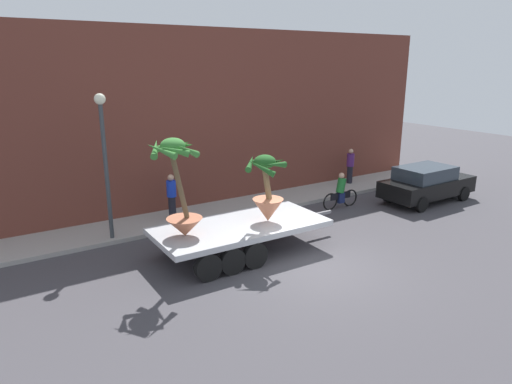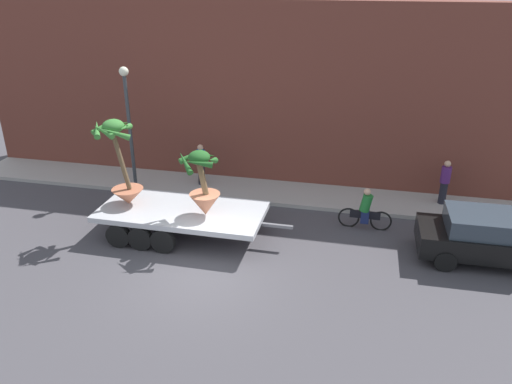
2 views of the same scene
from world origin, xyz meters
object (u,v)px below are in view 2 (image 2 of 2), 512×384
object	(u,v)px
potted_palm_rear	(122,168)
potted_palm_middle	(203,189)
cyclist	(365,211)
pedestrian_far_left	(445,181)
parked_car	(492,237)
pedestrian_near_gate	(201,164)
flatbed_trailer	(175,214)
street_lamp	(128,113)

from	to	relation	value
potted_palm_rear	potted_palm_middle	size ratio (longest dim) A/B	1.34
potted_palm_middle	cyclist	world-z (taller)	potted_palm_middle
pedestrian_far_left	parked_car	bearing A→B (deg)	-75.36
potted_palm_rear	pedestrian_near_gate	size ratio (longest dim) A/B	1.71
cyclist	pedestrian_far_left	size ratio (longest dim) A/B	1.08
pedestrian_far_left	potted_palm_middle	bearing A→B (deg)	-150.63
flatbed_trailer	pedestrian_far_left	distance (m)	9.98
potted_palm_rear	cyclist	bearing A→B (deg)	13.03
pedestrian_near_gate	pedestrian_far_left	distance (m)	9.45
pedestrian_near_gate	pedestrian_far_left	bearing A→B (deg)	1.42
parked_car	pedestrian_near_gate	distance (m)	11.00
potted_palm_middle	pedestrian_far_left	bearing A→B (deg)	29.37
potted_palm_middle	pedestrian_near_gate	size ratio (longest dim) A/B	1.28
potted_palm_middle	pedestrian_near_gate	distance (m)	4.57
flatbed_trailer	street_lamp	size ratio (longest dim) A/B	1.34
pedestrian_far_left	street_lamp	xyz separation A→B (m)	(-12.00, -1.07, 2.19)
flatbed_trailer	potted_palm_middle	distance (m)	1.58
flatbed_trailer	pedestrian_near_gate	world-z (taller)	pedestrian_near_gate
potted_palm_rear	cyclist	size ratio (longest dim) A/B	1.59
cyclist	street_lamp	world-z (taller)	street_lamp
pedestrian_near_gate	street_lamp	bearing A→B (deg)	-161.79
potted_palm_middle	street_lamp	world-z (taller)	street_lamp
pedestrian_far_left	pedestrian_near_gate	bearing A→B (deg)	-178.58
pedestrian_near_gate	street_lamp	size ratio (longest dim) A/B	0.35
potted_palm_rear	street_lamp	bearing A→B (deg)	110.67
potted_palm_middle	cyclist	distance (m)	5.66
flatbed_trailer	cyclist	xyz separation A→B (m)	(6.21, 1.85, -0.10)
cyclist	potted_palm_rear	bearing A→B (deg)	-166.97
street_lamp	potted_palm_middle	bearing A→B (deg)	-39.85
potted_palm_rear	potted_palm_middle	bearing A→B (deg)	-4.33
potted_palm_rear	pedestrian_near_gate	xyz separation A→B (m)	(1.36, 4.02, -1.25)
parked_car	street_lamp	xyz separation A→B (m)	(-12.98, 2.66, 2.40)
potted_palm_middle	pedestrian_far_left	size ratio (longest dim) A/B	1.28
potted_palm_rear	pedestrian_far_left	world-z (taller)	potted_palm_rear
cyclist	pedestrian_near_gate	world-z (taller)	pedestrian_near_gate
cyclist	potted_palm_middle	bearing A→B (deg)	-158.04
street_lamp	pedestrian_near_gate	bearing A→B (deg)	18.21
potted_palm_rear	cyclist	distance (m)	8.36
potted_palm_rear	street_lamp	size ratio (longest dim) A/B	0.61
flatbed_trailer	parked_car	distance (m)	10.02
potted_palm_middle	flatbed_trailer	bearing A→B (deg)	168.71
flatbed_trailer	potted_palm_rear	distance (m)	2.34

